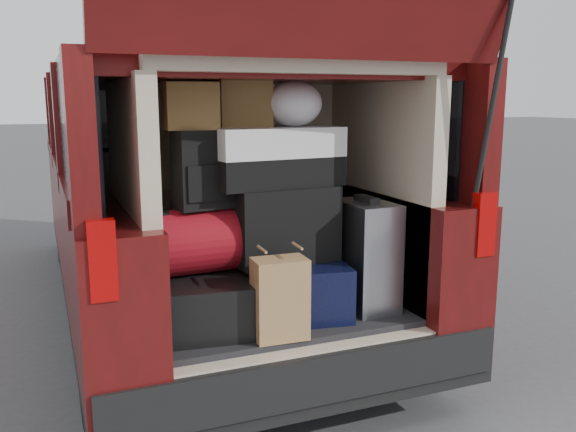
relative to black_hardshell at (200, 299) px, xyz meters
name	(u,v)px	position (x,y,z in m)	size (l,w,h in m)	color
ground	(287,426)	(0.39, -0.13, -0.67)	(80.00, 80.00, 0.00)	#3E3E41
minivan	(193,192)	(0.39, 1.73, 0.24)	(1.90, 5.35, 2.77)	black
load_floor	(267,353)	(0.39, 0.15, -0.40)	(1.24, 1.05, 0.55)	black
black_hardshell	(200,299)	(0.00, 0.00, 0.00)	(0.44, 0.61, 0.24)	black
navy_hardshell	(290,284)	(0.47, 0.03, 0.01)	(0.49, 0.60, 0.26)	black
silver_roller	(365,255)	(0.83, -0.08, 0.15)	(0.23, 0.36, 0.54)	silver
kraft_bag	(280,299)	(0.28, -0.31, 0.06)	(0.24, 0.15, 0.36)	#9E7847
red_duffel	(203,240)	(0.03, 0.03, 0.27)	(0.47, 0.31, 0.31)	maroon
black_soft_case	(281,223)	(0.42, 0.03, 0.33)	(0.51, 0.31, 0.37)	black
backpack	(202,169)	(0.03, 0.02, 0.61)	(0.25, 0.15, 0.36)	black
twotone_duffel	(274,156)	(0.39, 0.05, 0.65)	(0.63, 0.33, 0.28)	silver
grocery_sack_lower	(191,106)	(-0.01, 0.05, 0.89)	(0.23, 0.19, 0.21)	brown
grocery_sack_upper	(244,101)	(0.27, 0.13, 0.92)	(0.25, 0.20, 0.25)	brown
plastic_bag_center	(294,103)	(0.50, 0.06, 0.90)	(0.28, 0.26, 0.22)	white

